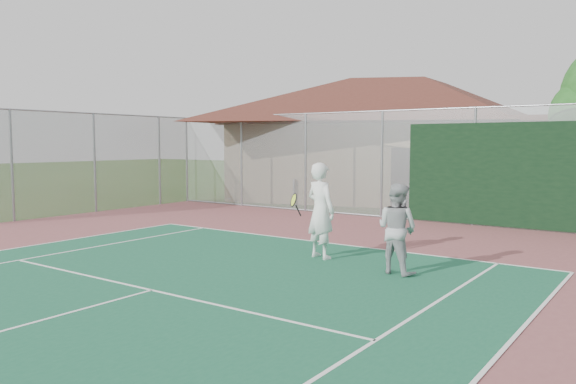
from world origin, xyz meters
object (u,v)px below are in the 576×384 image
object	(u,v)px
clubhouse	(399,128)
bleachers	(272,188)
player_white_front	(320,211)
player_grey_back	(397,230)

from	to	relation	value
clubhouse	bleachers	distance (m)	6.40
player_white_front	clubhouse	bearing A→B (deg)	-56.41
clubhouse	player_grey_back	distance (m)	15.26
clubhouse	bleachers	xyz separation A→B (m)	(-3.75, -4.50, -2.60)
player_white_front	player_grey_back	world-z (taller)	player_white_front
clubhouse	player_grey_back	world-z (taller)	clubhouse
clubhouse	bleachers	bearing A→B (deg)	-144.69
bleachers	player_grey_back	bearing A→B (deg)	-65.12
player_grey_back	clubhouse	bearing A→B (deg)	-55.26
player_white_front	player_grey_back	xyz separation A→B (m)	(1.92, -0.37, -0.17)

